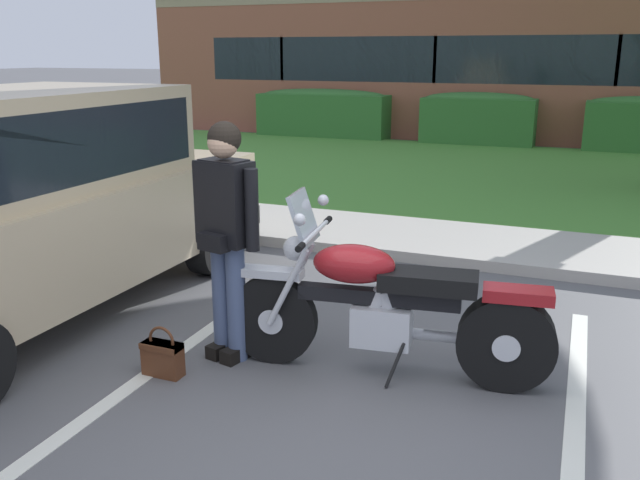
{
  "coord_description": "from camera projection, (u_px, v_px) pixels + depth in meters",
  "views": [
    {
      "loc": [
        1.41,
        -3.38,
        2.15
      ],
      "look_at": [
        -0.35,
        0.94,
        0.85
      ],
      "focal_mm": 38.08,
      "sensor_mm": 36.0,
      "label": 1
    }
  ],
  "objects": [
    {
      "name": "grass_lawn",
      "position": [
        507.0,
        175.0,
        12.01
      ],
      "size": [
        60.0,
        7.79,
        0.06
      ],
      "primitive_type": "cube",
      "color": "#478433",
      "rests_on": "ground"
    },
    {
      "name": "stall_stripe_1",
      "position": [
        574.0,
        454.0,
        3.75
      ],
      "size": [
        0.2,
        4.4,
        0.01
      ],
      "primitive_type": "cube",
      "rotation": [
        0.0,
        0.0,
        0.02
      ],
      "color": "silver",
      "rests_on": "ground"
    },
    {
      "name": "parked_suv_adjacent",
      "position": [
        17.0,
        203.0,
        5.53
      ],
      "size": [
        2.05,
        4.85,
        1.86
      ],
      "color": "tan",
      "rests_on": "ground"
    },
    {
      "name": "brick_building",
      "position": [
        615.0,
        61.0,
        19.25
      ],
      "size": [
        24.18,
        9.99,
        3.76
      ],
      "color": "#93513D",
      "rests_on": "ground"
    },
    {
      "name": "curb_strip",
      "position": [
        438.0,
        258.0,
        7.1
      ],
      "size": [
        60.0,
        0.2,
        0.12
      ],
      "primitive_type": "cube",
      "color": "#ADA89E",
      "rests_on": "ground"
    },
    {
      "name": "stall_stripe_0",
      "position": [
        155.0,
        368.0,
        4.76
      ],
      "size": [
        0.2,
        4.4,
        0.01
      ],
      "primitive_type": "cube",
      "rotation": [
        0.0,
        0.0,
        0.02
      ],
      "color": "silver",
      "rests_on": "ground"
    },
    {
      "name": "concrete_walk",
      "position": [
        454.0,
        240.0,
        7.87
      ],
      "size": [
        60.0,
        1.5,
        0.08
      ],
      "primitive_type": "cube",
      "color": "#ADA89E",
      "rests_on": "ground"
    },
    {
      "name": "hedge_center_left",
      "position": [
        478.0,
        118.0,
        15.86
      ],
      "size": [
        2.6,
        0.9,
        1.24
      ],
      "color": "#336B2D",
      "rests_on": "ground"
    },
    {
      "name": "motorcycle",
      "position": [
        397.0,
        308.0,
        4.55
      ],
      "size": [
        2.24,
        0.82,
        1.26
      ],
      "color": "black",
      "rests_on": "ground"
    },
    {
      "name": "rider_person",
      "position": [
        226.0,
        225.0,
        4.69
      ],
      "size": [
        0.56,
        0.35,
        1.7
      ],
      "color": "black",
      "rests_on": "ground"
    },
    {
      "name": "handbag",
      "position": [
        162.0,
        356.0,
        4.63
      ],
      "size": [
        0.28,
        0.13,
        0.36
      ],
      "color": "#562D19",
      "rests_on": "ground"
    },
    {
      "name": "hedge_left",
      "position": [
        323.0,
        112.0,
        17.28
      ],
      "size": [
        3.38,
        0.9,
        1.24
      ],
      "color": "#336B2D",
      "rests_on": "ground"
    },
    {
      "name": "ground_plane",
      "position": [
        315.0,
        419.0,
        4.11
      ],
      "size": [
        140.0,
        140.0,
        0.0
      ],
      "primitive_type": "plane",
      "color": "#565659"
    }
  ]
}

